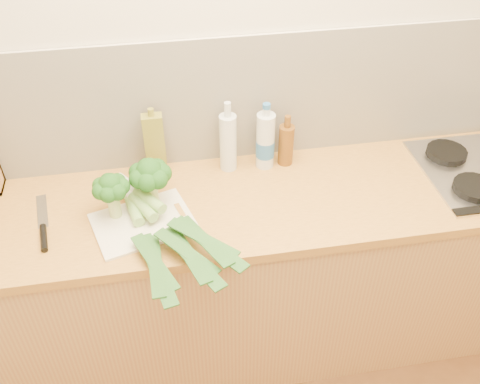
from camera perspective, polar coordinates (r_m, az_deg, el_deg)
name	(u,v)px	position (r m, az deg, el deg)	size (l,w,h in m)	color
room_shell	(239,100)	(2.17, -0.09, 9.77)	(3.50, 3.50, 3.50)	beige
counter	(250,274)	(2.41, 1.12, -8.77)	(3.20, 0.62, 0.90)	#B28A4A
chopping_board	(143,223)	(2.01, -10.29, -3.23)	(0.35, 0.26, 0.01)	silver
broccoli_left	(111,188)	(1.97, -13.62, 0.40)	(0.14, 0.14, 0.19)	#ACC070
broccoli_right	(150,175)	(1.99, -9.60, 1.84)	(0.16, 0.16, 0.20)	#ACC070
leek_front	(140,224)	(1.97, -10.66, -3.33)	(0.20, 0.66, 0.04)	white
leek_mid	(153,218)	(1.95, -9.23, -2.70)	(0.36, 0.63, 0.04)	white
leek_back	(162,209)	(1.96, -8.29, -1.82)	(0.44, 0.58, 0.04)	white
chefs_knife	(43,231)	(2.07, -20.24, -3.93)	(0.08, 0.33, 0.02)	silver
oil_tin	(155,145)	(2.16, -9.06, 4.96)	(0.08, 0.05, 0.31)	olive
glass_bottle	(228,141)	(2.17, -1.28, 5.41)	(0.07, 0.07, 0.31)	silver
amber_bottle	(286,144)	(2.23, 4.93, 5.12)	(0.06, 0.06, 0.23)	brown
water_bottle	(265,142)	(2.19, 2.71, 5.34)	(0.08, 0.08, 0.27)	silver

